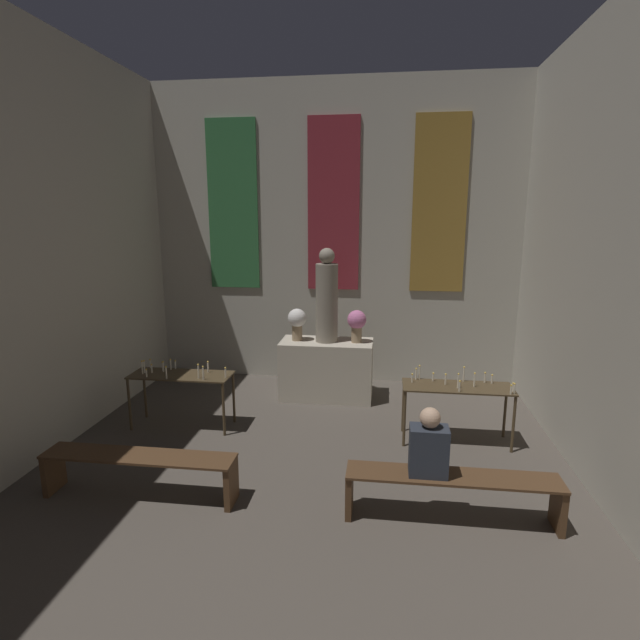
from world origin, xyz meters
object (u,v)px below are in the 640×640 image
(flower_vase_left, at_px, (297,321))
(pew_back_left, at_px, (139,466))
(flower_vase_right, at_px, (357,323))
(candle_rack_right, at_px, (457,392))
(altar, at_px, (327,369))
(pew_back_right, at_px, (452,488))
(statue, at_px, (327,299))
(candle_rack_left, at_px, (181,380))
(person_seated, at_px, (429,446))

(flower_vase_left, xyz_separation_m, pew_back_left, (-1.10, -3.14, -0.89))
(flower_vase_right, xyz_separation_m, candle_rack_right, (1.37, -1.37, -0.57))
(altar, xyz_separation_m, pew_back_left, (-1.57, -3.14, -0.12))
(pew_back_right, bearing_deg, statue, 116.60)
(altar, distance_m, flower_vase_left, 0.91)
(candle_rack_right, bearing_deg, flower_vase_right, 134.88)
(candle_rack_left, xyz_separation_m, candle_rack_right, (3.68, 0.00, -0.00))
(pew_back_left, distance_m, person_seated, 2.94)
(altar, height_order, flower_vase_left, flower_vase_left)
(flower_vase_left, bearing_deg, candle_rack_right, -30.78)
(statue, bearing_deg, candle_rack_left, -143.22)
(statue, height_order, pew_back_right, statue)
(candle_rack_right, height_order, pew_back_left, candle_rack_right)
(flower_vase_right, relative_size, person_seated, 0.76)
(pew_back_left, relative_size, person_seated, 3.02)
(statue, distance_m, person_seated, 3.51)
(statue, bearing_deg, pew_back_left, -116.60)
(pew_back_left, xyz_separation_m, person_seated, (2.91, 0.00, 0.41))
(pew_back_left, bearing_deg, flower_vase_right, 56.95)
(altar, bearing_deg, pew_back_right, -63.40)
(candle_rack_left, xyz_separation_m, pew_back_left, (0.27, -1.76, -0.32))
(altar, xyz_separation_m, person_seated, (1.34, -3.14, 0.30))
(candle_rack_left, distance_m, candle_rack_right, 3.68)
(candle_rack_left, bearing_deg, statue, 36.78)
(flower_vase_left, height_order, pew_back_right, flower_vase_left)
(flower_vase_right, xyz_separation_m, pew_back_right, (1.10, -3.14, -0.89))
(altar, relative_size, candle_rack_left, 1.05)
(altar, distance_m, candle_rack_right, 2.30)
(flower_vase_left, height_order, candle_rack_right, flower_vase_left)
(statue, height_order, candle_rack_right, statue)
(flower_vase_right, distance_m, pew_back_left, 3.85)
(pew_back_left, relative_size, pew_back_right, 1.00)
(person_seated, bearing_deg, candle_rack_left, 151.03)
(candle_rack_right, distance_m, pew_back_right, 1.81)
(statue, relative_size, pew_back_right, 0.73)
(candle_rack_left, bearing_deg, pew_back_left, -81.24)
(altar, distance_m, statue, 1.14)
(pew_back_left, height_order, person_seated, person_seated)
(altar, bearing_deg, pew_back_left, -116.60)
(altar, xyz_separation_m, statue, (0.00, 0.00, 1.14))
(candle_rack_left, relative_size, pew_back_right, 0.69)
(altar, distance_m, flower_vase_right, 0.91)
(candle_rack_right, xyz_separation_m, pew_back_right, (-0.27, -1.76, -0.32))
(candle_rack_left, bearing_deg, pew_back_right, -27.28)
(flower_vase_left, bearing_deg, person_seated, -60.06)
(flower_vase_left, height_order, pew_back_left, flower_vase_left)
(person_seated, bearing_deg, pew_back_left, -180.00)
(flower_vase_left, relative_size, flower_vase_right, 1.00)
(statue, height_order, flower_vase_left, statue)
(statue, relative_size, flower_vase_right, 2.87)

